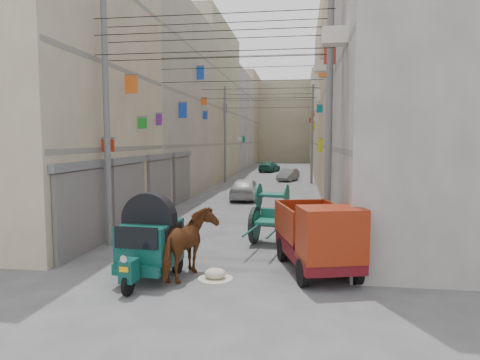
% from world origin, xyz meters
% --- Properties ---
extents(ground, '(140.00, 140.00, 0.00)m').
position_xyz_m(ground, '(0.00, 0.00, 0.00)').
color(ground, '#474749').
rests_on(ground, ground).
extents(building_row_left, '(8.00, 62.00, 14.00)m').
position_xyz_m(building_row_left, '(-8.00, 34.13, 6.46)').
color(building_row_left, '#C4B094').
rests_on(building_row_left, ground).
extents(building_row_right, '(8.00, 62.00, 14.00)m').
position_xyz_m(building_row_right, '(8.00, 34.13, 6.46)').
color(building_row_right, '#ABA6A0').
rests_on(building_row_right, ground).
extents(end_cap_building, '(22.00, 10.00, 13.00)m').
position_xyz_m(end_cap_building, '(0.00, 66.00, 6.50)').
color(end_cap_building, tan).
rests_on(end_cap_building, ground).
extents(shutters_left, '(0.18, 14.40, 2.88)m').
position_xyz_m(shutters_left, '(-3.92, 10.38, 1.49)').
color(shutters_left, '#515055').
rests_on(shutters_left, ground).
extents(signboards, '(8.22, 40.52, 5.67)m').
position_xyz_m(signboards, '(-0.01, 21.66, 3.43)').
color(signboards, orange).
rests_on(signboards, ground).
extents(ac_units, '(0.70, 6.55, 3.35)m').
position_xyz_m(ac_units, '(3.65, 7.67, 7.43)').
color(ac_units, beige).
rests_on(ac_units, ground).
extents(utility_poles, '(7.40, 22.20, 8.00)m').
position_xyz_m(utility_poles, '(0.00, 17.00, 4.00)').
color(utility_poles, slate).
rests_on(utility_poles, ground).
extents(overhead_cables, '(7.40, 22.52, 1.12)m').
position_xyz_m(overhead_cables, '(0.00, 14.40, 6.77)').
color(overhead_cables, black).
rests_on(overhead_cables, ground).
extents(auto_rickshaw, '(1.48, 2.44, 1.69)m').
position_xyz_m(auto_rickshaw, '(-1.00, 2.77, 0.99)').
color(auto_rickshaw, black).
rests_on(auto_rickshaw, ground).
extents(tonga_cart, '(1.49, 2.93, 1.26)m').
position_xyz_m(tonga_cart, '(1.80, 6.82, 0.66)').
color(tonga_cart, black).
rests_on(tonga_cart, ground).
extents(mini_truck, '(2.37, 3.71, 1.93)m').
position_xyz_m(mini_truck, '(3.30, 3.62, 0.92)').
color(mini_truck, black).
rests_on(mini_truck, ground).
extents(second_cart, '(1.69, 1.54, 1.33)m').
position_xyz_m(second_cart, '(1.36, 14.12, 0.71)').
color(second_cart, '#135646').
rests_on(second_cart, ground).
extents(feed_sack, '(0.56, 0.45, 0.28)m').
position_xyz_m(feed_sack, '(0.65, 2.99, 0.14)').
color(feed_sack, beige).
rests_on(feed_sack, ground).
extents(horse, '(1.27, 2.19, 1.74)m').
position_xyz_m(horse, '(-0.04, 3.00, 0.87)').
color(horse, maroon).
rests_on(horse, ground).
extents(distant_car_white, '(1.58, 3.88, 1.32)m').
position_xyz_m(distant_car_white, '(-0.51, 17.69, 0.66)').
color(distant_car_white, '#B6B6B6').
rests_on(distant_car_white, ground).
extents(distant_car_grey, '(1.98, 3.43, 1.07)m').
position_xyz_m(distant_car_grey, '(1.65, 29.87, 0.54)').
color(distant_car_grey, '#555A57').
rests_on(distant_car_grey, ground).
extents(distant_car_green, '(2.51, 4.27, 1.16)m').
position_xyz_m(distant_car_green, '(-0.80, 40.36, 0.58)').
color(distant_car_green, '#1D564A').
rests_on(distant_car_green, ground).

